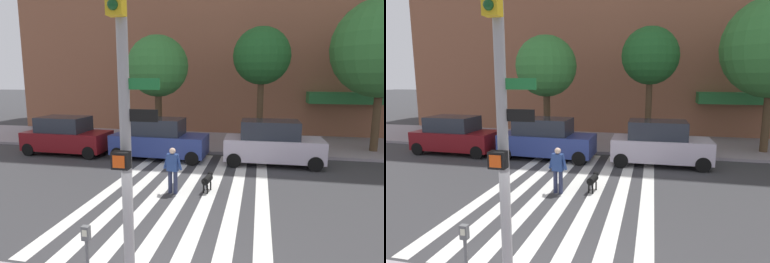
# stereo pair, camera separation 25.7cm
# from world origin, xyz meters

# --- Properties ---
(ground_plane) EXTENTS (160.00, 160.00, 0.00)m
(ground_plane) POSITION_xyz_m (0.00, 5.61, 0.00)
(ground_plane) COLOR #353538
(sidewalk_far) EXTENTS (80.00, 6.00, 0.15)m
(sidewalk_far) POSITION_xyz_m (0.00, 14.21, 0.07)
(sidewalk_far) COLOR gray
(sidewalk_far) RESTS_ON ground_plane
(crosswalk_stripes) EXTENTS (5.85, 10.61, 0.01)m
(crosswalk_stripes) POSITION_xyz_m (-0.59, 5.61, 0.00)
(crosswalk_stripes) COLOR silver
(crosswalk_stripes) RESTS_ON ground_plane
(traffic_light_pole) EXTENTS (0.74, 0.46, 5.80)m
(traffic_light_pole) POSITION_xyz_m (-0.20, -0.61, 3.52)
(traffic_light_pole) COLOR gray
(traffic_light_pole) RESTS_ON sidewalk_near
(parking_meter_curbside) EXTENTS (0.14, 0.11, 1.36)m
(parking_meter_curbside) POSITION_xyz_m (-0.96, -0.66, 1.03)
(parking_meter_curbside) COLOR #515456
(parking_meter_curbside) RESTS_ON sidewalk_near
(parked_car_near_curb) EXTENTS (4.45, 2.05, 1.98)m
(parked_car_near_curb) POSITION_xyz_m (-8.06, 9.81, 0.96)
(parked_car_near_curb) COLOR maroon
(parked_car_near_curb) RESTS_ON ground_plane
(parked_car_behind_first) EXTENTS (4.76, 2.07, 2.03)m
(parked_car_behind_first) POSITION_xyz_m (-2.96, 9.81, 0.98)
(parked_car_behind_first) COLOR navy
(parked_car_behind_first) RESTS_ON ground_plane
(parked_car_third_in_line) EXTENTS (4.50, 1.97, 2.07)m
(parked_car_third_in_line) POSITION_xyz_m (2.56, 9.81, 1.00)
(parked_car_third_in_line) COLOR #BEB3C6
(parked_car_third_in_line) RESTS_ON ground_plane
(street_tree_nearest) EXTENTS (3.43, 3.43, 6.22)m
(street_tree_nearest) POSITION_xyz_m (-3.73, 12.30, 4.62)
(street_tree_nearest) COLOR #4C3823
(street_tree_nearest) RESTS_ON sidewalk_far
(street_tree_middle) EXTENTS (3.14, 3.14, 6.61)m
(street_tree_middle) POSITION_xyz_m (1.95, 13.11, 5.15)
(street_tree_middle) COLOR #4C3823
(street_tree_middle) RESTS_ON sidewalk_far
(street_tree_further) EXTENTS (5.08, 5.08, 7.90)m
(street_tree_further) POSITION_xyz_m (7.96, 13.13, 5.49)
(street_tree_further) COLOR #4C3823
(street_tree_further) RESTS_ON sidewalk_far
(pedestrian_dog_walker) EXTENTS (0.71, 0.29, 1.64)m
(pedestrian_dog_walker) POSITION_xyz_m (-0.97, 5.15, 0.93)
(pedestrian_dog_walker) COLOR #282D4C
(pedestrian_dog_walker) RESTS_ON ground_plane
(dog_on_leash) EXTENTS (0.34, 0.97, 0.65)m
(dog_on_leash) POSITION_xyz_m (0.19, 5.60, 0.44)
(dog_on_leash) COLOR black
(dog_on_leash) RESTS_ON ground_plane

